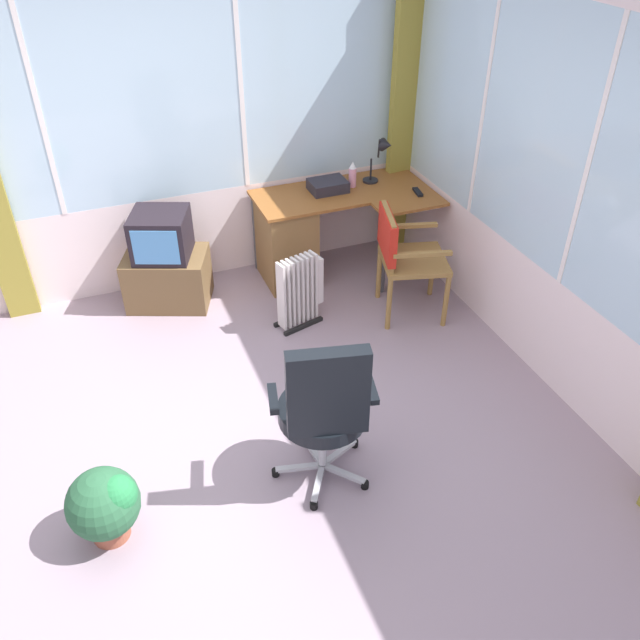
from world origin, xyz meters
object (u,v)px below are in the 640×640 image
at_px(desk, 295,236).
at_px(spray_bottle, 352,175).
at_px(office_chair, 325,406).
at_px(desk_lamp, 383,153).
at_px(wooden_armchair, 400,249).
at_px(tv_remote, 418,192).
at_px(paper_tray, 328,186).
at_px(tv_on_stand, 166,264).
at_px(space_heater, 301,291).
at_px(potted_plant, 105,504).

bearing_deg(desk, spray_bottle, 5.69).
height_order(desk, office_chair, office_chair).
bearing_deg(desk_lamp, wooden_armchair, -105.44).
height_order(spray_bottle, wooden_armchair, spray_bottle).
height_order(desk, wooden_armchair, wooden_armchair).
relative_size(desk, tv_remote, 9.62).
height_order(spray_bottle, paper_tray, spray_bottle).
distance_m(tv_on_stand, space_heater, 1.12).
bearing_deg(office_chair, wooden_armchair, 50.29).
bearing_deg(space_heater, tv_remote, 18.49).
bearing_deg(space_heater, spray_bottle, 44.46).
distance_m(paper_tray, office_chair, 2.43).
height_order(tv_remote, office_chair, office_chair).
height_order(spray_bottle, space_heater, spray_bottle).
bearing_deg(paper_tray, desk, -171.08).
height_order(desk, paper_tray, paper_tray).
relative_size(desk_lamp, space_heater, 0.66).
bearing_deg(tv_remote, space_heater, -152.14).
bearing_deg(spray_bottle, desk, -174.31).
height_order(spray_bottle, office_chair, office_chair).
bearing_deg(wooden_armchair, tv_on_stand, 153.99).
relative_size(desk, spray_bottle, 6.68).
relative_size(spray_bottle, paper_tray, 0.72).
bearing_deg(spray_bottle, desk_lamp, -3.66).
relative_size(desk_lamp, spray_bottle, 1.81).
distance_m(tv_remote, space_heater, 1.31).
bearing_deg(paper_tray, office_chair, -112.25).
xyz_separation_m(desk_lamp, tv_on_stand, (-1.87, -0.02, -0.64)).
relative_size(desk_lamp, potted_plant, 0.87).
height_order(paper_tray, tv_on_stand, paper_tray).
bearing_deg(paper_tray, tv_on_stand, -178.59).
distance_m(office_chair, potted_plant, 1.25).
relative_size(desk_lamp, paper_tray, 1.31).
bearing_deg(tv_on_stand, desk_lamp, 0.67).
xyz_separation_m(paper_tray, potted_plant, (-2.12, -2.18, -0.52)).
bearing_deg(wooden_armchair, desk, 125.57).
xyz_separation_m(desk, tv_remote, (0.98, -0.26, 0.34)).
relative_size(tv_remote, spray_bottle, 0.69).
bearing_deg(potted_plant, paper_tray, 45.79).
height_order(desk_lamp, tv_remote, desk_lamp).
bearing_deg(paper_tray, wooden_armchair, -73.34).
bearing_deg(desk_lamp, tv_remote, -57.98).
bearing_deg(spray_bottle, office_chair, -116.86).
bearing_deg(tv_on_stand, spray_bottle, 1.36).
xyz_separation_m(desk_lamp, potted_plant, (-2.60, -2.17, -0.73)).
bearing_deg(desk_lamp, spray_bottle, 176.34).
relative_size(desk, paper_tray, 4.81).
relative_size(desk_lamp, tv_remote, 2.61).
distance_m(space_heater, potted_plant, 2.19).
relative_size(tv_remote, tv_on_stand, 0.19).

